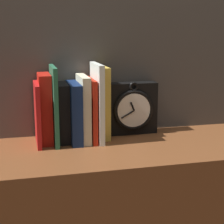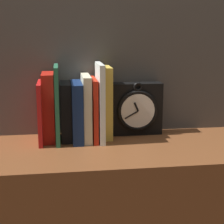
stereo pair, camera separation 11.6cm
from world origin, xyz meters
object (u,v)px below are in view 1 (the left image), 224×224
object	(u,v)px
book_slot5_cream	(83,108)
book_slot7_white	(97,102)
clock	(131,108)
book_slot0_red	(37,114)
book_slot2_green	(54,105)
book_slot8_yellow	(103,103)
book_slot6_red	(91,110)
book_slot4_navy	(74,112)
book_slot1_red	(45,108)
book_slot3_black	(63,112)

from	to	relation	value
book_slot5_cream	book_slot7_white	bearing A→B (deg)	-5.52
clock	book_slot0_red	world-z (taller)	book_slot0_red
book_slot2_green	book_slot8_yellow	distance (m)	0.17
clock	book_slot8_yellow	distance (m)	0.11
book_slot6_red	book_slot4_navy	bearing A→B (deg)	-178.47
book_slot6_red	book_slot8_yellow	size ratio (longest dim) A/B	0.85
book_slot0_red	book_slot1_red	distance (m)	0.03
book_slot2_green	book_slot4_navy	xyz separation A→B (m)	(0.06, 0.00, -0.03)
book_slot0_red	book_slot3_black	size ratio (longest dim) A/B	1.03
book_slot0_red	book_slot6_red	distance (m)	0.18
book_slot1_red	book_slot3_black	world-z (taller)	book_slot1_red
book_slot3_black	book_slot5_cream	size ratio (longest dim) A/B	0.88
book_slot5_cream	book_slot0_red	bearing A→B (deg)	-178.81
book_slot1_red	book_slot6_red	size ratio (longest dim) A/B	1.09
book_slot7_white	book_slot8_yellow	size ratio (longest dim) A/B	1.05
book_slot6_red	book_slot0_red	bearing A→B (deg)	-179.60
book_slot1_red	book_slot2_green	bearing A→B (deg)	-29.67
clock	book_slot1_red	size ratio (longest dim) A/B	0.84
book_slot4_navy	book_slot6_red	xyz separation A→B (m)	(0.06, 0.00, 0.01)
book_slot4_navy	book_slot6_red	distance (m)	0.06
book_slot5_cream	book_slot4_navy	bearing A→B (deg)	-173.86
book_slot0_red	book_slot5_cream	bearing A→B (deg)	1.19
book_slot6_red	book_slot7_white	distance (m)	0.03
book_slot1_red	book_slot7_white	distance (m)	0.17
book_slot0_red	book_slot4_navy	world-z (taller)	book_slot0_red
book_slot4_navy	book_slot5_cream	distance (m)	0.03
book_slot2_green	book_slot7_white	distance (m)	0.14
book_slot1_red	book_slot6_red	distance (m)	0.15
clock	book_slot5_cream	distance (m)	0.18
clock	book_slot0_red	bearing A→B (deg)	-172.28
book_slot7_white	book_slot0_red	bearing A→B (deg)	179.63
book_slot1_red	book_slot7_white	xyz separation A→B (m)	(0.17, -0.02, 0.02)
clock	book_slot0_red	xyz separation A→B (m)	(-0.33, -0.04, 0.01)
clock	book_slot8_yellow	bearing A→B (deg)	-167.73
book_slot0_red	clock	bearing A→B (deg)	7.72
book_slot0_red	book_slot1_red	bearing A→B (deg)	29.42
book_slot0_red	book_slot7_white	xyz separation A→B (m)	(0.20, -0.00, 0.03)
clock	book_slot6_red	xyz separation A→B (m)	(-0.15, -0.04, 0.01)
book_slot5_cream	book_slot8_yellow	bearing A→B (deg)	14.39
book_slot6_red	book_slot2_green	bearing A→B (deg)	-178.75
book_slot4_navy	book_slot7_white	size ratio (longest dim) A/B	0.76
book_slot4_navy	book_slot7_white	distance (m)	0.08
book_slot0_red	book_slot1_red	xyz separation A→B (m)	(0.03, 0.01, 0.01)
book_slot3_black	book_slot0_red	bearing A→B (deg)	-169.32
book_slot2_green	book_slot3_black	xyz separation A→B (m)	(0.03, 0.02, -0.03)
book_slot0_red	book_slot8_yellow	xyz separation A→B (m)	(0.22, 0.02, 0.02)
book_slot5_cream	book_slot7_white	xyz separation A→B (m)	(0.05, -0.00, 0.02)
book_slot5_cream	book_slot3_black	bearing A→B (deg)	169.58
book_slot8_yellow	book_slot7_white	bearing A→B (deg)	-138.10
book_slot7_white	book_slot2_green	bearing A→B (deg)	-179.93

